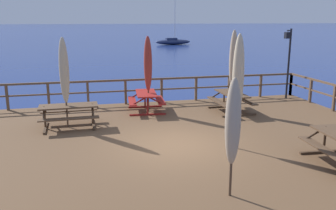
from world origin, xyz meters
TOP-DOWN VIEW (x-y plane):
  - ground_plane at (0.00, 0.00)m, footprint 600.00×600.00m
  - wooden_deck at (0.00, 0.00)m, footprint 14.70×11.37m
  - railing_waterside_far at (0.00, 5.53)m, footprint 14.50×0.10m
  - picnic_table_mid_left at (3.16, 3.25)m, footprint 1.45×1.88m
  - picnic_table_front_right at (-3.08, 2.54)m, footprint 1.98×1.45m
  - picnic_table_front_left at (-0.14, 4.06)m, footprint 1.54×1.75m
  - patio_umbrella_short_mid at (3.17, 3.24)m, footprint 0.32×0.32m
  - patio_umbrella_short_front at (-3.15, 2.52)m, footprint 0.32×0.32m
  - patio_umbrella_tall_back_left at (-0.07, 3.99)m, footprint 0.32×0.32m
  - patio_umbrella_tall_front at (0.36, -3.35)m, footprint 0.32×0.32m
  - patio_umbrella_tall_back_right at (1.62, -0.69)m, footprint 0.32×0.32m
  - lamp_post_hooked at (6.51, 4.85)m, footprint 0.55×0.52m
  - sailboat_distant at (12.32, 49.82)m, footprint 6.06×1.92m

SIDE VIEW (x-z plane):
  - ground_plane at x=0.00m, z-range 0.00..0.00m
  - wooden_deck at x=0.00m, z-range 0.00..0.65m
  - sailboat_distant at x=12.32m, z-range -3.35..4.37m
  - picnic_table_front_left at x=-0.14m, z-range 0.81..1.58m
  - picnic_table_mid_left at x=3.16m, z-range 0.81..1.59m
  - picnic_table_front_right at x=-3.08m, z-range 0.82..1.59m
  - railing_waterside_far at x=0.00m, z-range 0.84..1.93m
  - patio_umbrella_tall_front at x=0.36m, z-range 0.99..3.51m
  - patio_umbrella_tall_back_left at x=-0.07m, z-range 1.05..4.05m
  - patio_umbrella_short_front at x=-3.15m, z-range 1.06..4.12m
  - patio_umbrella_short_mid at x=3.17m, z-range 1.08..4.31m
  - patio_umbrella_tall_back_right at x=1.62m, z-range 1.09..4.34m
  - lamp_post_hooked at x=6.51m, z-range 1.16..4.36m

